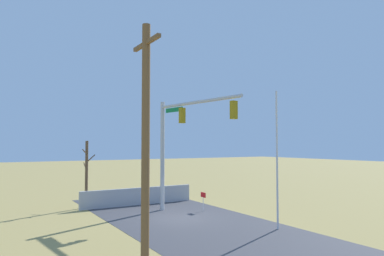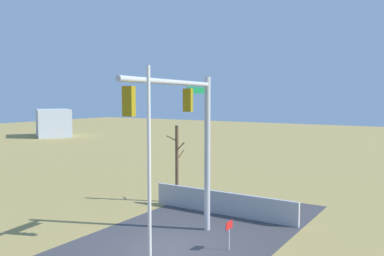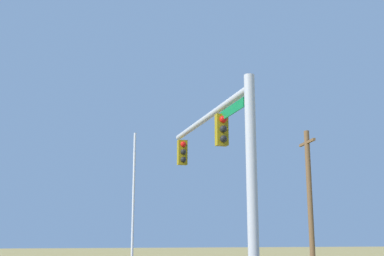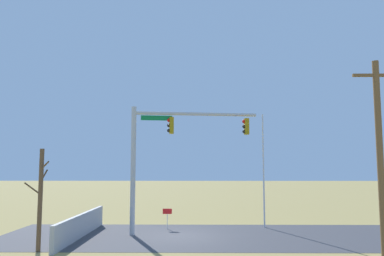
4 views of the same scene
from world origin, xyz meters
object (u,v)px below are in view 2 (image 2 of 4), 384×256
Objects in this scene: bare_tree at (177,163)px; distant_building at (53,123)px; signal_mast at (191,127)px; flagpole at (149,198)px; open_sign at (229,229)px.

bare_tree is 0.67× the size of distant_building.
bare_tree is 45.88m from distant_building.
distant_building is at bearing 56.97° from signal_mast.
flagpole is 1.55× the size of bare_tree.
signal_mast is 5.96× the size of open_sign.
flagpole reaches higher than open_sign.
distant_building is at bearing 53.33° from flagpole.
flagpole is 5.84× the size of open_sign.
bare_tree is at bearing -176.20° from distant_building.
open_sign is 0.18× the size of distant_building.
flagpole is 57.86m from distant_building.
distant_building is (23.22, 39.57, -0.20)m from bare_tree.
bare_tree is at bearing 39.22° from signal_mast.
bare_tree is at bearing 31.09° from flagpole.
signal_mast is 1.58× the size of bare_tree.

